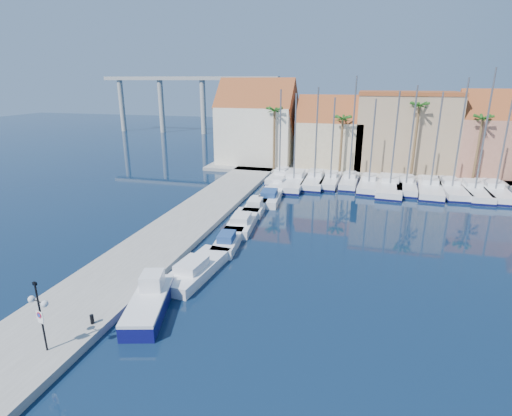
{
  "coord_description": "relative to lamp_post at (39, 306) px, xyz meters",
  "views": [
    {
      "loc": [
        7.3,
        -17.23,
        13.66
      ],
      "look_at": [
        -1.4,
        14.67,
        3.0
      ],
      "focal_mm": 28.0,
      "sensor_mm": 36.0,
      "label": 1
    }
  ],
  "objects": [
    {
      "name": "quay_west",
      "position": [
        -1.49,
        17.0,
        -2.81
      ],
      "size": [
        6.0,
        77.0,
        0.5
      ],
      "primitive_type": "cube",
      "color": "gray",
      "rests_on": "ground"
    },
    {
      "name": "lamp_post",
      "position": [
        0.0,
        0.0,
        0.0
      ],
      "size": [
        1.3,
        0.54,
        3.89
      ],
      "rotation": [
        0.0,
        0.0,
        -0.2
      ],
      "color": "black",
      "rests_on": "quay_west"
    },
    {
      "name": "sailboat_7",
      "position": [
        20.4,
        40.0,
        -2.45
      ],
      "size": [
        2.87,
        9.38,
        13.04
      ],
      "rotation": [
        0.0,
        0.0,
        -0.05
      ],
      "color": "white",
      "rests_on": "ground"
    },
    {
      "name": "sailboat_11",
      "position": [
        30.7,
        39.92,
        -2.48
      ],
      "size": [
        3.05,
        10.31,
        11.88
      ],
      "rotation": [
        0.0,
        0.0,
        -0.03
      ],
      "color": "white",
      "rests_on": "ground"
    },
    {
      "name": "sailboat_10",
      "position": [
        28.3,
        39.41,
        -2.43
      ],
      "size": [
        2.73,
        9.86,
        14.99
      ],
      "rotation": [
        0.0,
        0.0,
        0.01
      ],
      "color": "white",
      "rests_on": "ground"
    },
    {
      "name": "motorboat_west_6",
      "position": [
        3.94,
        41.19,
        -2.55
      ],
      "size": [
        2.96,
        7.51,
        1.4
      ],
      "rotation": [
        0.0,
        0.0,
        -0.08
      ],
      "color": "white",
      "rests_on": "ground"
    },
    {
      "name": "ground",
      "position": [
        7.51,
        3.5,
        -3.06
      ],
      "size": [
        260.0,
        260.0,
        0.0
      ],
      "primitive_type": "plane",
      "color": "#081831",
      "rests_on": "ground"
    },
    {
      "name": "sailboat_3",
      "position": [
        10.73,
        39.95,
        -2.46
      ],
      "size": [
        2.52,
        8.36,
        11.53
      ],
      "rotation": [
        0.0,
        0.0,
        -0.04
      ],
      "color": "white",
      "rests_on": "ground"
    },
    {
      "name": "fishing_boat",
      "position": [
        2.84,
        5.29,
        -2.36
      ],
      "size": [
        3.54,
        6.29,
        2.09
      ],
      "rotation": [
        0.0,
        0.0,
        0.28
      ],
      "color": "#0E0F55",
      "rests_on": "ground"
    },
    {
      "name": "bollard",
      "position": [
        0.74,
        2.62,
        -2.28
      ],
      "size": [
        0.22,
        0.22,
        0.55
      ],
      "primitive_type": "cylinder",
      "color": "black",
      "rests_on": "quay_west"
    },
    {
      "name": "sailboat_8",
      "position": [
        23.28,
        39.6,
        -2.48
      ],
      "size": [
        3.72,
        10.91,
        12.33
      ],
      "rotation": [
        0.0,
        0.0,
        -0.08
      ],
      "color": "white",
      "rests_on": "ground"
    },
    {
      "name": "building_1",
      "position": [
        9.51,
        50.5,
        2.24
      ],
      "size": [
        10.3,
        8.0,
        11.0
      ],
      "color": "#C2AE88",
      "rests_on": "shore_north"
    },
    {
      "name": "sailboat_5",
      "position": [
        15.76,
        39.5,
        -2.47
      ],
      "size": [
        3.04,
        9.12,
        11.43
      ],
      "rotation": [
        0.0,
        0.0,
        -0.08
      ],
      "color": "white",
      "rests_on": "ground"
    },
    {
      "name": "building_0",
      "position": [
        -2.49,
        50.5,
        3.47
      ],
      "size": [
        12.3,
        9.0,
        13.5
      ],
      "color": "beige",
      "rests_on": "shore_north"
    },
    {
      "name": "sailboat_2",
      "position": [
        8.57,
        39.94,
        -2.47
      ],
      "size": [
        2.75,
        10.24,
        12.78
      ],
      "rotation": [
        0.0,
        0.0,
        0.0
      ],
      "color": "white",
      "rests_on": "ground"
    },
    {
      "name": "motorboat_west_0",
      "position": [
        3.66,
        10.52,
        -2.55
      ],
      "size": [
        2.98,
        7.36,
        1.4
      ],
      "rotation": [
        0.0,
        0.0,
        -0.1
      ],
      "color": "white",
      "rests_on": "ground"
    },
    {
      "name": "palm_2",
      "position": [
        21.51,
        45.5,
        6.96
      ],
      "size": [
        2.6,
        2.6,
        11.15
      ],
      "color": "brown",
      "rests_on": "shore_north"
    },
    {
      "name": "sailboat_0",
      "position": [
        3.58,
        40.55,
        -2.44
      ],
      "size": [
        2.57,
        8.5,
        12.45
      ],
      "rotation": [
        0.0,
        0.0,
        -0.04
      ],
      "color": "white",
      "rests_on": "ground"
    },
    {
      "name": "motorboat_west_1",
      "position": [
        4.18,
        16.11,
        -2.55
      ],
      "size": [
        2.36,
        5.75,
        1.4
      ],
      "rotation": [
        0.0,
        0.0,
        0.1
      ],
      "color": "white",
      "rests_on": "ground"
    },
    {
      "name": "sailboat_6",
      "position": [
        18.43,
        39.32,
        -2.49
      ],
      "size": [
        3.94,
        11.81,
        12.39
      ],
      "rotation": [
        0.0,
        0.0,
        -0.08
      ],
      "color": "white",
      "rests_on": "ground"
    },
    {
      "name": "palm_1",
      "position": [
        11.51,
        45.5,
        5.08
      ],
      "size": [
        2.6,
        2.6,
        9.15
      ],
      "color": "brown",
      "rests_on": "shore_north"
    },
    {
      "name": "sailboat_9",
      "position": [
        25.79,
        39.97,
        -2.46
      ],
      "size": [
        3.24,
        10.43,
        13.91
      ],
      "rotation": [
        0.0,
        0.0,
        0.05
      ],
      "color": "white",
      "rests_on": "ground"
    },
    {
      "name": "sailboat_1",
      "position": [
        5.95,
        38.79,
        -2.5
      ],
      "size": [
        3.17,
        11.63,
        12.03
      ],
      "rotation": [
        0.0,
        0.0,
        0.01
      ],
      "color": "white",
      "rests_on": "ground"
    },
    {
      "name": "motorboat_west_2",
      "position": [
        3.94,
        21.12,
        -2.55
      ],
      "size": [
        2.9,
        7.27,
        1.4
      ],
      "rotation": [
        0.0,
        0.0,
        0.09
      ],
      "color": "white",
      "rests_on": "ground"
    },
    {
      "name": "building_2",
      "position": [
        20.51,
        51.5,
        3.2
      ],
      "size": [
        14.2,
        10.2,
        11.5
      ],
      "color": "tan",
      "rests_on": "shore_north"
    },
    {
      "name": "building_3",
      "position": [
        32.51,
        50.5,
        2.8
      ],
      "size": [
        10.3,
        8.0,
        12.0
      ],
      "color": "#B07059",
      "rests_on": "shore_north"
    },
    {
      "name": "sailboat_4",
      "position": [
        13.2,
        40.27,
        -2.4
      ],
      "size": [
        2.47,
        8.2,
        14.14
      ],
      "rotation": [
        0.0,
        0.0,
        -0.04
      ],
      "color": "white",
      "rests_on": "ground"
    },
    {
      "name": "motorboat_west_5",
      "position": [
        4.39,
        36.69,
        -2.55
      ],
      "size": [
        2.11,
        5.33,
        1.4
      ],
      "rotation": [
        0.0,
        0.0,
        -0.09
      ],
      "color": "white",
      "rests_on": "ground"
    },
    {
      "name": "viaduct",
      "position": [
        -31.57,
        85.5,
        7.19
      ],
      "size": [
        48.0,
        2.2,
        14.45
      ],
      "color": "#9E9E99",
      "rests_on": "ground"
    },
    {
      "name": "motorboat_west_3",
      "position": [
        3.86,
        26.41,
        -2.55
      ],
      "size": [
        2.44,
        6.33,
        1.4
      ],
      "rotation": [
        0.0,
        0.0,
        0.08
      ],
      "color": "white",
      "rests_on": "ground"
    },
    {
      "name": "shore_north",
      "position": [
        17.51,
        51.5,
        -2.81
      ],
      "size": [
        54.0,
        16.0,
        0.5
      ],
      "primitive_type": "cube",
      "color": "gray",
      "rests_on": "ground"
    },
    {
      "name": "palm_3",
      "position": [
        29.51,
        45.5,
        5.55
      ],
      "size": [
        2.6,
        2.6,
        9.65
      ],
      "color": "brown",
      "rests_on": "shore_north"
    },
    {
      "name": "palm_0",
      "position": [
        1.51,
        45.5,
        6.02
      ],
      "size": [
        2.6,
        2.6,
        10.15
      ],
      "color": "brown",
      "rests_on": "shore_north"
    },
    {
      "name": "motorboat_west_4",
      "position": [
        4.48,
        30.42,
        -2.55
      ],
      "size": [
        2.96,
        7.62,
        1.4
      ],
      "rotation": [
        0.0,
        0.0,
        0.08
      ],
      "color": "white",
      "rests_on": "ground"
    }
  ]
}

